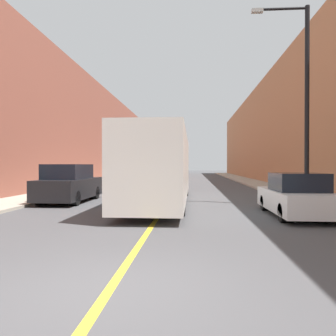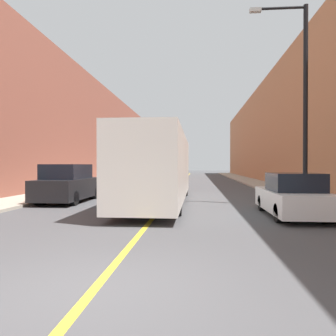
{
  "view_description": "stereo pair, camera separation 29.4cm",
  "coord_description": "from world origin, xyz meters",
  "px_view_note": "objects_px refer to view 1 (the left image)",
  "views": [
    {
      "loc": [
        1.22,
        -4.74,
        1.84
      ],
      "look_at": [
        -0.42,
        17.05,
        1.63
      ],
      "focal_mm": 35.0,
      "sensor_mm": 36.0,
      "label": 1
    },
    {
      "loc": [
        1.52,
        -4.71,
        1.84
      ],
      "look_at": [
        -0.42,
        17.05,
        1.63
      ],
      "focal_mm": 35.0,
      "sensor_mm": 36.0,
      "label": 2
    }
  ],
  "objects_px": {
    "car_right_near": "(296,197)",
    "street_lamp_right": "(303,93)",
    "bus": "(162,167)",
    "parked_suv_left": "(70,184)"
  },
  "relations": [
    {
      "from": "car_right_near",
      "to": "street_lamp_right",
      "type": "relative_size",
      "value": 0.51
    },
    {
      "from": "street_lamp_right",
      "to": "car_right_near",
      "type": "bearing_deg",
      "value": -111.71
    },
    {
      "from": "parked_suv_left",
      "to": "car_right_near",
      "type": "bearing_deg",
      "value": -21.17
    },
    {
      "from": "bus",
      "to": "car_right_near",
      "type": "relative_size",
      "value": 2.79
    },
    {
      "from": "bus",
      "to": "street_lamp_right",
      "type": "bearing_deg",
      "value": -7.4
    },
    {
      "from": "street_lamp_right",
      "to": "parked_suv_left",
      "type": "bearing_deg",
      "value": 175.12
    },
    {
      "from": "parked_suv_left",
      "to": "car_right_near",
      "type": "relative_size",
      "value": 1.1
    },
    {
      "from": "bus",
      "to": "parked_suv_left",
      "type": "height_order",
      "value": "bus"
    },
    {
      "from": "parked_suv_left",
      "to": "car_right_near",
      "type": "xyz_separation_m",
      "value": [
        9.78,
        -3.79,
        -0.17
      ]
    },
    {
      "from": "parked_suv_left",
      "to": "street_lamp_right",
      "type": "relative_size",
      "value": 0.56
    }
  ]
}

